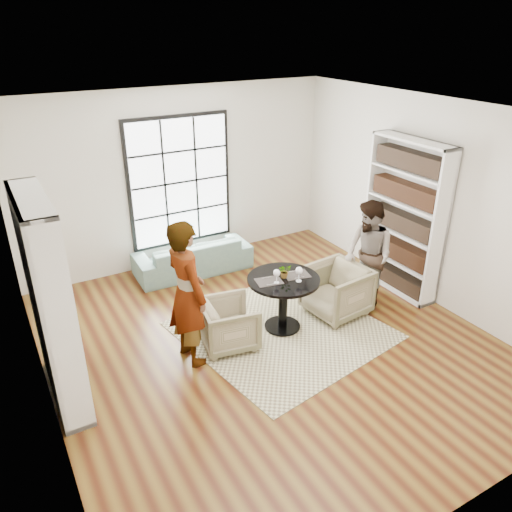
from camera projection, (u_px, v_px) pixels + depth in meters
ground at (270, 342)px, 6.73m from camera, size 6.00×6.00×0.00m
room_shell at (250, 243)px, 6.61m from camera, size 6.00×6.01×6.00m
rug at (282, 330)px, 6.97m from camera, size 2.85×2.85×0.01m
pedestal_table at (283, 292)px, 6.80m from camera, size 0.99×0.99×0.79m
sofa at (193, 256)px, 8.50m from camera, size 1.98×0.83×0.57m
armchair_left at (229, 324)px, 6.53m from camera, size 0.82×0.81×0.65m
armchair_right at (336, 291)px, 7.23m from camera, size 0.90×0.88×0.75m
person_left at (187, 293)px, 6.02m from camera, size 0.53×0.73×1.88m
person_right at (368, 255)px, 7.29m from camera, size 0.65×0.82×1.63m
placemat_left at (269, 281)px, 6.62m from camera, size 0.38×0.32×0.01m
placemat_right at (296, 275)px, 6.79m from camera, size 0.38×0.32×0.01m
cutlery_left at (269, 281)px, 6.62m from camera, size 0.18×0.24×0.01m
cutlery_right at (296, 274)px, 6.78m from camera, size 0.18×0.24×0.01m
wine_glass_left at (277, 273)px, 6.52m from camera, size 0.09×0.09×0.20m
wine_glass_right at (299, 271)px, 6.56m from camera, size 0.10×0.10×0.21m
flower_centerpiece at (285, 271)px, 6.69m from camera, size 0.17×0.15×0.19m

